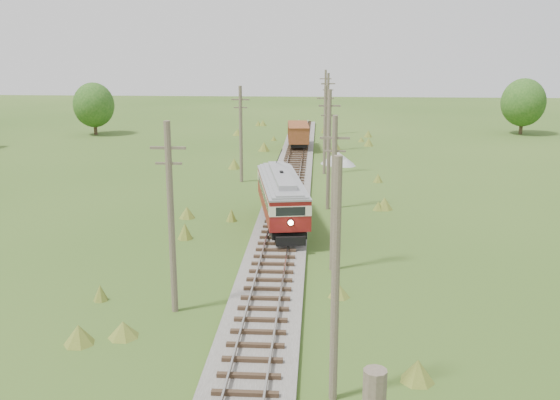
{
  "coord_description": "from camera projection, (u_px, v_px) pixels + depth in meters",
  "views": [
    {
      "loc": [
        2.47,
        -14.88,
        12.38
      ],
      "look_at": [
        0.0,
        24.13,
        2.4
      ],
      "focal_mm": 40.0,
      "sensor_mm": 36.0,
      "label": 1
    }
  ],
  "objects": [
    {
      "name": "utility_pole_l_a",
      "position": [
        171.0,
        217.0,
        28.32
      ],
      "size": [
        1.6,
        0.3,
        9.0
      ],
      "color": "brown",
      "rests_on": "ground"
    },
    {
      "name": "streetcar",
      "position": [
        282.0,
        194.0,
        41.89
      ],
      "size": [
        4.25,
        11.1,
        5.02
      ],
      "rotation": [
        0.0,
        0.0,
        0.16
      ],
      "color": "black",
      "rests_on": "ground"
    },
    {
      "name": "gondola",
      "position": [
        298.0,
        133.0,
        73.29
      ],
      "size": [
        2.79,
        7.32,
        2.39
      ],
      "rotation": [
        0.0,
        0.0,
        0.06
      ],
      "color": "black",
      "rests_on": "ground"
    },
    {
      "name": "utility_pole_r_4",
      "position": [
        325.0,
        129.0,
        58.9
      ],
      "size": [
        1.6,
        0.3,
        8.4
      ],
      "color": "brown",
      "rests_on": "ground"
    },
    {
      "name": "utility_pole_r_2",
      "position": [
        334.0,
        193.0,
        33.71
      ],
      "size": [
        1.6,
        0.3,
        8.6
      ],
      "color": "brown",
      "rests_on": "ground"
    },
    {
      "name": "utility_pole_r_5",
      "position": [
        328.0,
        111.0,
        71.38
      ],
      "size": [
        1.6,
        0.3,
        8.9
      ],
      "color": "brown",
      "rests_on": "ground"
    },
    {
      "name": "utility_pole_r_3",
      "position": [
        329.0,
        149.0,
        46.24
      ],
      "size": [
        1.6,
        0.3,
        9.0
      ],
      "color": "brown",
      "rests_on": "ground"
    },
    {
      "name": "tree_mid_a",
      "position": [
        94.0,
        105.0,
        84.08
      ],
      "size": [
        5.46,
        5.46,
        7.03
      ],
      "color": "#38281C",
      "rests_on": "ground"
    },
    {
      "name": "gravel_pile",
      "position": [
        339.0,
        158.0,
        64.51
      ],
      "size": [
        3.59,
        3.81,
        1.31
      ],
      "color": "gray",
      "rests_on": "ground"
    },
    {
      "name": "tree_mid_b",
      "position": [
        523.0,
        102.0,
        84.32
      ],
      "size": [
        5.88,
        5.88,
        7.57
      ],
      "color": "#38281C",
      "rests_on": "ground"
    },
    {
      "name": "utility_pole_l_b",
      "position": [
        241.0,
        133.0,
        55.46
      ],
      "size": [
        1.6,
        0.3,
        8.6
      ],
      "color": "brown",
      "rests_on": "ground"
    },
    {
      "name": "railbed_main",
      "position": [
        288.0,
        196.0,
        50.43
      ],
      "size": [
        3.6,
        96.0,
        0.57
      ],
      "color": "#605B54",
      "rests_on": "ground"
    },
    {
      "name": "utility_pole_r_6",
      "position": [
        325.0,
        102.0,
        83.99
      ],
      "size": [
        1.6,
        0.3,
        8.7
      ],
      "color": "brown",
      "rests_on": "ground"
    },
    {
      "name": "utility_pole_r_1",
      "position": [
        335.0,
        283.0,
        21.16
      ],
      "size": [
        0.3,
        0.3,
        8.8
      ],
      "color": "brown",
      "rests_on": "ground"
    }
  ]
}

